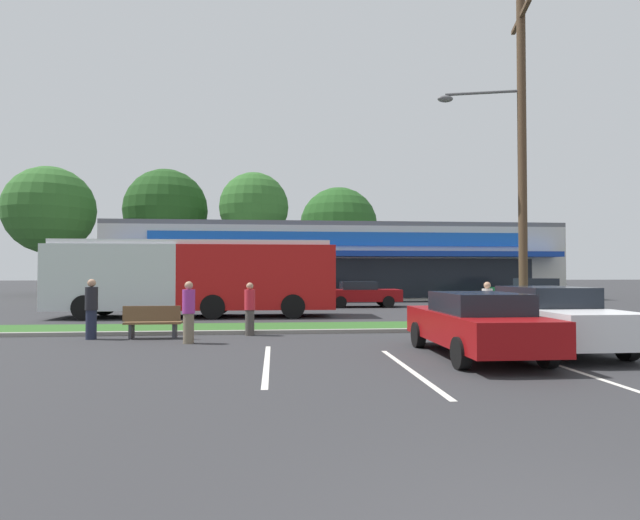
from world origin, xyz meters
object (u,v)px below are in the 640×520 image
bus_stop_bench (153,321)px  car_5 (550,318)px  car_3 (361,294)px  pedestrian_near_bench (91,309)px  city_bus (195,276)px  pedestrian_far (189,312)px  pedestrian_mid (487,307)px  pedestrian_by_pole (250,309)px  car_0 (144,293)px  car_4 (533,291)px  car_1 (476,323)px  utility_pole (518,152)px

bus_stop_bench → car_5: car_5 is taller
car_3 → pedestrian_near_bench: pedestrian_near_bench is taller
city_bus → pedestrian_far: 8.36m
city_bus → pedestrian_mid: bearing=146.0°
pedestrian_near_bench → pedestrian_by_pole: bearing=-124.5°
pedestrian_mid → bus_stop_bench: bearing=128.0°
city_bus → car_0: 6.36m
car_3 → pedestrian_by_pole: (-5.50, -12.10, 0.07)m
car_4 → car_5: (-8.35, -16.48, 0.01)m
car_0 → car_1: bearing=-55.0°
car_0 → pedestrian_near_bench: bearing=-82.5°
car_5 → pedestrian_mid: pedestrian_mid is taller
bus_stop_bench → car_1: bearing=154.5°
pedestrian_mid → car_3: bearing=44.6°
car_5 → pedestrian_by_pole: (-7.44, 3.62, 0.00)m
bus_stop_bench → pedestrian_mid: (10.12, 0.38, 0.30)m
utility_pole → car_0: size_ratio=2.77×
car_4 → pedestrian_mid: size_ratio=2.79×
utility_pole → pedestrian_far: utility_pole is taller
city_bus → car_1: 13.58m
car_3 → pedestrian_far: bearing=-117.2°
car_0 → pedestrian_far: bearing=-71.4°
city_bus → car_4: 19.47m
utility_pole → pedestrian_near_bench: size_ratio=6.69×
utility_pole → pedestrian_mid: utility_pole is taller
bus_stop_bench → car_4: car_4 is taller
car_0 → car_1: car_0 is taller
utility_pole → car_4: (6.58, 11.45, -5.30)m
car_0 → car_4: size_ratio=0.92×
city_bus → car_5: (10.08, -10.27, -0.97)m
city_bus → pedestrian_near_bench: size_ratio=6.93×
utility_pole → pedestrian_far: 12.34m
car_4 → pedestrian_near_bench: bearing=33.4°
car_4 → car_5: 18.48m
car_0 → pedestrian_near_bench: 12.49m
city_bus → car_0: city_bus is taller
pedestrian_far → pedestrian_near_bench: bearing=112.5°
city_bus → car_4: bearing=-161.3°
pedestrian_mid → city_bus: bearing=91.7°
car_4 → city_bus: bearing=18.6°
car_1 → car_4: 20.16m
pedestrian_near_bench → utility_pole: bearing=-122.7°
utility_pole → car_1: size_ratio=2.41×
bus_stop_bench → pedestrian_mid: pedestrian_mid is taller
car_0 → city_bus: bearing=-56.8°
city_bus → car_1: size_ratio=2.50×
car_1 → pedestrian_by_pole: size_ratio=2.98×
utility_pole → pedestrian_far: size_ratio=6.90×
pedestrian_near_bench → pedestrian_far: pedestrian_near_bench is taller
bus_stop_bench → car_5: size_ratio=0.34×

